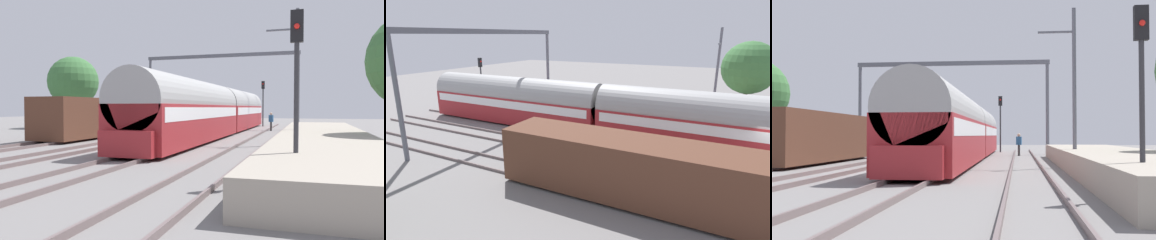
% 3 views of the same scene
% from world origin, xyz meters
% --- Properties ---
extents(track_far_east, '(1.52, 60.00, 0.16)m').
position_xyz_m(track_far_east, '(6.00, 0.00, 0.08)').
color(track_far_east, '#6C5C5B').
rests_on(track_far_east, ground).
extents(platform, '(4.40, 28.00, 0.90)m').
position_xyz_m(platform, '(9.82, 2.00, 0.45)').
color(platform, '#A39989').
rests_on(platform, ground).
extents(passenger_train, '(2.93, 32.85, 3.82)m').
position_xyz_m(passenger_train, '(2.00, 11.36, 1.97)').
color(passenger_train, maroon).
rests_on(passenger_train, ground).
extents(freight_car, '(2.80, 13.00, 2.70)m').
position_xyz_m(freight_car, '(-6.00, 6.28, 1.47)').
color(freight_car, '#563323').
rests_on(freight_car, ground).
extents(person_crossing, '(0.45, 0.33, 1.73)m').
position_xyz_m(person_crossing, '(5.64, 17.09, 1.03)').
color(person_crossing, '#343434').
rests_on(person_crossing, ground).
extents(railway_signal_far, '(0.36, 0.30, 5.28)m').
position_xyz_m(railway_signal_far, '(3.92, 25.15, 3.37)').
color(railway_signal_far, '#2D2D33').
rests_on(railway_signal_far, ground).
extents(catenary_gantry, '(16.40, 0.28, 7.86)m').
position_xyz_m(catenary_gantry, '(0.00, 19.94, 5.90)').
color(catenary_gantry, '#595B67').
rests_on(catenary_gantry, ground).
extents(catenary_pole_east_mid, '(1.90, 0.20, 8.00)m').
position_xyz_m(catenary_pole_east_mid, '(8.35, 4.10, 4.15)').
color(catenary_pole_east_mid, '#595B67').
rests_on(catenary_pole_east_mid, ground).
extents(tree_east_background, '(4.87, 4.87, 6.92)m').
position_xyz_m(tree_east_background, '(14.15, 1.74, 4.48)').
color(tree_east_background, '#4C3826').
rests_on(tree_east_background, ground).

